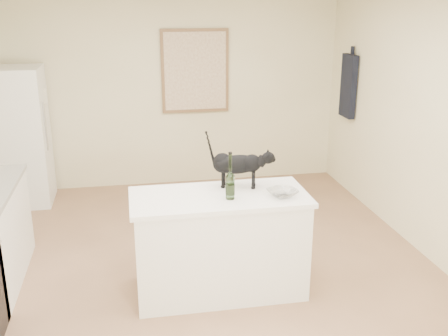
# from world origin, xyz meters

# --- Properties ---
(floor) EXTENTS (5.50, 5.50, 0.00)m
(floor) POSITION_xyz_m (0.00, 0.00, 0.00)
(floor) COLOR #9C7353
(floor) RESTS_ON ground
(wall_back) EXTENTS (4.50, 0.00, 4.50)m
(wall_back) POSITION_xyz_m (0.00, 2.75, 1.30)
(wall_back) COLOR beige
(wall_back) RESTS_ON ground
(wall_right) EXTENTS (0.00, 5.50, 5.50)m
(wall_right) POSITION_xyz_m (2.25, 0.00, 1.30)
(wall_right) COLOR beige
(wall_right) RESTS_ON ground
(island_base) EXTENTS (1.44, 0.67, 0.86)m
(island_base) POSITION_xyz_m (0.10, -0.20, 0.43)
(island_base) COLOR white
(island_base) RESTS_ON floor
(island_top) EXTENTS (1.50, 0.70, 0.04)m
(island_top) POSITION_xyz_m (0.10, -0.20, 0.88)
(island_top) COLOR white
(island_top) RESTS_ON island_base
(fridge) EXTENTS (0.68, 0.68, 1.70)m
(fridge) POSITION_xyz_m (-1.95, 2.35, 0.85)
(fridge) COLOR white
(fridge) RESTS_ON floor
(artwork_frame) EXTENTS (0.90, 0.03, 1.10)m
(artwork_frame) POSITION_xyz_m (0.30, 2.72, 1.55)
(artwork_frame) COLOR brown
(artwork_frame) RESTS_ON wall_back
(artwork_canvas) EXTENTS (0.82, 0.00, 1.02)m
(artwork_canvas) POSITION_xyz_m (0.30, 2.70, 1.55)
(artwork_canvas) COLOR beige
(artwork_canvas) RESTS_ON wall_back
(hanging_garment) EXTENTS (0.08, 0.34, 0.80)m
(hanging_garment) POSITION_xyz_m (2.19, 2.05, 1.40)
(hanging_garment) COLOR black
(hanging_garment) RESTS_ON wall_right
(black_cat) EXTENTS (0.55, 0.30, 0.37)m
(black_cat) POSITION_xyz_m (0.29, -0.03, 1.08)
(black_cat) COLOR black
(black_cat) RESTS_ON island_top
(wine_bottle) EXTENTS (0.08, 0.08, 0.35)m
(wine_bottle) POSITION_xyz_m (0.17, -0.30, 1.08)
(wine_bottle) COLOR #275020
(wine_bottle) RESTS_ON island_top
(glass_bowl) EXTENTS (0.31, 0.31, 0.06)m
(glass_bowl) POSITION_xyz_m (0.61, -0.33, 0.93)
(glass_bowl) COLOR silver
(glass_bowl) RESTS_ON island_top
(fridge_paper) EXTENTS (0.06, 0.14, 0.19)m
(fridge_paper) POSITION_xyz_m (-1.60, 2.38, 1.34)
(fridge_paper) COLOR beige
(fridge_paper) RESTS_ON fridge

